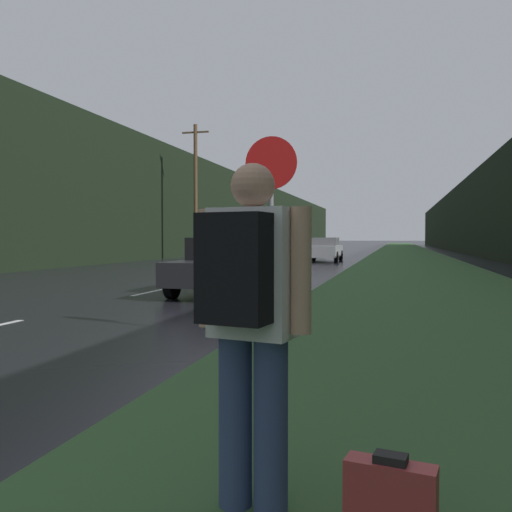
{
  "coord_description": "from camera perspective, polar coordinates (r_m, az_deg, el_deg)",
  "views": [
    {
      "loc": [
        6.22,
        -0.27,
        1.41
      ],
      "look_at": [
        2.41,
        14.36,
        0.91
      ],
      "focal_mm": 38.0,
      "sensor_mm": 36.0,
      "label": 1
    }
  ],
  "objects": [
    {
      "name": "grass_verge",
      "position": [
        40.31,
        15.75,
        -0.16
      ],
      "size": [
        6.0,
        240.0,
        0.02
      ],
      "primitive_type": "cube",
      "color": "#33562D",
      "rests_on": "ground_plane"
    },
    {
      "name": "hitchhiker_with_backpack",
      "position": [
        2.72,
        -0.68,
        -6.21
      ],
      "size": [
        0.61,
        0.48,
        1.78
      ],
      "rotation": [
        0.0,
        0.0,
        -0.18
      ],
      "color": "navy",
      "rests_on": "ground_plane"
    },
    {
      "name": "car_passing_near",
      "position": [
        13.67,
        -3.31,
        -1.01
      ],
      "size": [
        1.92,
        4.11,
        1.42
      ],
      "rotation": [
        0.0,
        0.0,
        3.14
      ],
      "color": "black",
      "rests_on": "ground_plane"
    },
    {
      "name": "treeline_near_side",
      "position": [
        50.77,
        22.36,
        3.96
      ],
      "size": [
        2.0,
        140.0,
        6.72
      ],
      "primitive_type": "cube",
      "color": "black",
      "rests_on": "ground_plane"
    },
    {
      "name": "stop_sign",
      "position": [
        7.36,
        1.59,
        4.42
      ],
      "size": [
        0.71,
        0.07,
        2.78
      ],
      "color": "slate",
      "rests_on": "ground_plane"
    },
    {
      "name": "car_oncoming",
      "position": [
        45.11,
        4.05,
        0.97
      ],
      "size": [
        1.88,
        4.47,
        1.31
      ],
      "color": "#BCBCBC",
      "rests_on": "ground_plane"
    },
    {
      "name": "treeline_far_side",
      "position": [
        52.9,
        -3.36,
        4.64
      ],
      "size": [
        2.0,
        140.0,
        7.89
      ],
      "primitive_type": "cube",
      "color": "black",
      "rests_on": "ground_plane"
    },
    {
      "name": "lane_stripe_c",
      "position": [
        14.85,
        -10.27,
        -3.56
      ],
      "size": [
        0.12,
        3.0,
        0.01
      ],
      "primitive_type": "cube",
      "color": "silver",
      "rests_on": "ground_plane"
    },
    {
      "name": "utility_pole_far",
      "position": [
        35.19,
        -6.37,
        6.88
      ],
      "size": [
        1.8,
        0.24,
        8.68
      ],
      "color": "#4C3823",
      "rests_on": "ground_plane"
    },
    {
      "name": "car_passing_far",
      "position": [
        32.82,
        7.24,
        0.69
      ],
      "size": [
        1.89,
        4.32,
        1.44
      ],
      "rotation": [
        0.0,
        0.0,
        3.14
      ],
      "color": "#9E9EA3",
      "rests_on": "ground_plane"
    },
    {
      "name": "lane_stripe_d",
      "position": [
        21.38,
        -2.36,
        -1.87
      ],
      "size": [
        0.12,
        3.0,
        0.01
      ],
      "primitive_type": "cube",
      "color": "silver",
      "rests_on": "ground_plane"
    },
    {
      "name": "suitcase",
      "position": [
        2.82,
        13.96,
        -23.71
      ],
      "size": [
        0.44,
        0.21,
        0.41
      ],
      "rotation": [
        0.0,
        0.0,
        -0.18
      ],
      "color": "#9E3333",
      "rests_on": "ground_plane"
    }
  ]
}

